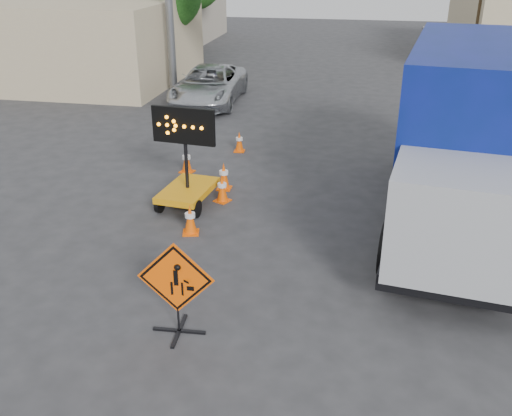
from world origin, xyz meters
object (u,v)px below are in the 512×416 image
(construction_sign, at_px, (176,287))
(box_truck, at_px, (463,147))
(pickup_truck, at_px, (209,85))
(arrow_board, at_px, (187,184))

(construction_sign, height_order, box_truck, box_truck)
(box_truck, bearing_deg, pickup_truck, 139.16)
(pickup_truck, xyz_separation_m, box_truck, (9.30, -10.50, 1.17))
(arrow_board, height_order, box_truck, box_truck)
(construction_sign, distance_m, box_truck, 8.00)
(construction_sign, height_order, arrow_board, arrow_board)
(pickup_truck, relative_size, box_truck, 0.61)
(construction_sign, distance_m, pickup_truck, 16.76)
(box_truck, bearing_deg, construction_sign, -125.40)
(arrow_board, bearing_deg, construction_sign, -68.15)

